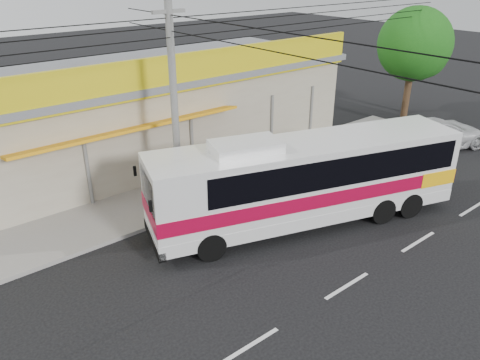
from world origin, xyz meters
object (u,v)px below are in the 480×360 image
at_px(coach_bus, 311,175).
at_px(tree_near, 415,54).
at_px(tree_far, 417,47).
at_px(white_car, 439,133).
at_px(utility_pole, 170,31).

distance_m(coach_bus, tree_near, 16.90).
xyz_separation_m(tree_near, tree_far, (-2.45, -1.49, 0.89)).
bearing_deg(tree_far, white_car, -119.78).
distance_m(utility_pole, tree_near, 19.36).
bearing_deg(white_car, utility_pole, 100.82).
relative_size(coach_bus, utility_pole, 0.36).
relative_size(utility_pole, tree_far, 4.87).
height_order(white_car, tree_far, tree_far).
bearing_deg(coach_bus, tree_near, 38.54).
relative_size(white_car, tree_far, 0.78).
xyz_separation_m(coach_bus, white_car, (11.45, 1.20, -1.21)).
xyz_separation_m(white_car, tree_near, (4.28, 4.70, 3.08)).
bearing_deg(white_car, tree_far, -7.91).
xyz_separation_m(utility_pole, tree_near, (19.01, 1.82, -3.17)).
distance_m(white_car, utility_pole, 16.26).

